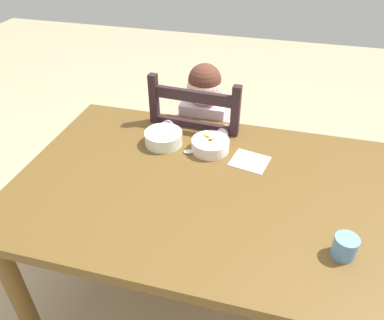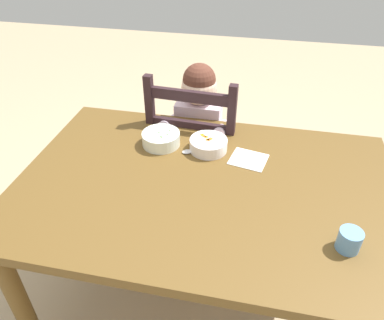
% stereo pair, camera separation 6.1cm
% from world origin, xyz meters
% --- Properties ---
extents(ground_plane, '(8.00, 8.00, 0.00)m').
position_xyz_m(ground_plane, '(0.00, 0.00, 0.00)').
color(ground_plane, tan).
extents(dining_table, '(1.42, 0.94, 0.72)m').
position_xyz_m(dining_table, '(0.00, 0.00, 0.63)').
color(dining_table, brown).
rests_on(dining_table, ground).
extents(dining_chair, '(0.45, 0.45, 0.96)m').
position_xyz_m(dining_chair, '(-0.13, 0.52, 0.46)').
color(dining_chair, '#2D1C20').
rests_on(dining_chair, ground).
extents(child_figure, '(0.32, 0.31, 0.97)m').
position_xyz_m(child_figure, '(-0.13, 0.51, 0.64)').
color(child_figure, silver).
rests_on(child_figure, ground).
extents(bowl_of_peas, '(0.16, 0.16, 0.06)m').
position_xyz_m(bowl_of_peas, '(-0.23, 0.22, 0.75)').
color(bowl_of_peas, white).
rests_on(bowl_of_peas, dining_table).
extents(bowl_of_carrots, '(0.16, 0.16, 0.05)m').
position_xyz_m(bowl_of_carrots, '(-0.03, 0.22, 0.75)').
color(bowl_of_carrots, white).
rests_on(bowl_of_carrots, dining_table).
extents(spoon, '(0.13, 0.08, 0.01)m').
position_xyz_m(spoon, '(-0.09, 0.19, 0.73)').
color(spoon, silver).
rests_on(spoon, dining_table).
extents(drinking_cup, '(0.07, 0.07, 0.07)m').
position_xyz_m(drinking_cup, '(0.48, -0.22, 0.76)').
color(drinking_cup, '#639CD5').
rests_on(drinking_cup, dining_table).
extents(paper_napkin, '(0.16, 0.15, 0.00)m').
position_xyz_m(paper_napkin, '(0.15, 0.18, 0.73)').
color(paper_napkin, white).
rests_on(paper_napkin, dining_table).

